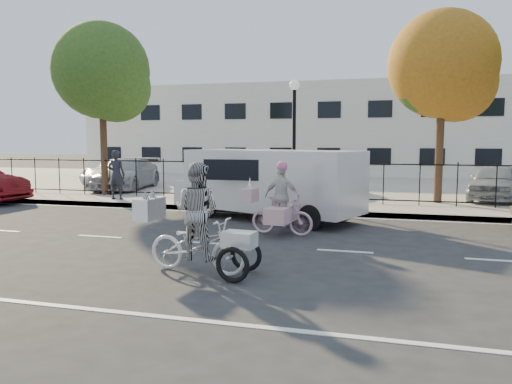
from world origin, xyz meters
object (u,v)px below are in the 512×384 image
(lot_car_c, at_px, (322,177))
(white_van, at_px, (268,181))
(lot_car_d, at_px, (495,182))
(zebra_trike, at_px, (197,230))
(unicorn_bike, at_px, (281,208))
(lamppost, at_px, (294,119))
(pedestrian, at_px, (116,175))
(lot_car_b, at_px, (119,172))
(lot_car_a, at_px, (127,174))

(lot_car_c, bearing_deg, white_van, -104.99)
(lot_car_c, relative_size, lot_car_d, 1.02)
(zebra_trike, relative_size, white_van, 0.37)
(unicorn_bike, xyz_separation_m, lot_car_d, (6.33, 8.12, 0.14))
(unicorn_bike, bearing_deg, white_van, 28.18)
(lamppost, relative_size, lot_car_c, 1.06)
(lot_car_c, bearing_deg, zebra_trike, -100.92)
(lamppost, height_order, pedestrian, lamppost)
(lamppost, xyz_separation_m, lot_car_b, (-9.84, 4.63, -2.31))
(zebra_trike, height_order, lot_car_b, zebra_trike)
(zebra_trike, height_order, lot_car_a, zebra_trike)
(lamppost, height_order, lot_car_b, lamppost)
(lamppost, xyz_separation_m, lot_car_a, (-8.35, 2.85, -2.26))
(lot_car_a, bearing_deg, lot_car_d, -9.25)
(lot_car_a, bearing_deg, zebra_trike, -64.08)
(lamppost, xyz_separation_m, white_van, (-0.18, -3.00, -1.96))
(pedestrian, bearing_deg, unicorn_bike, 144.71)
(lamppost, distance_m, lot_car_a, 9.11)
(zebra_trike, bearing_deg, lot_car_c, 4.51)
(zebra_trike, distance_m, white_van, 6.25)
(unicorn_bike, distance_m, lot_car_c, 8.90)
(white_van, relative_size, pedestrian, 3.41)
(unicorn_bike, relative_size, lot_car_c, 0.46)
(lot_car_a, bearing_deg, lot_car_b, 120.85)
(pedestrian, height_order, lot_car_d, pedestrian)
(unicorn_bike, relative_size, lot_car_a, 0.39)
(lamppost, bearing_deg, white_van, -93.35)
(lot_car_b, bearing_deg, lamppost, -27.27)
(unicorn_bike, distance_m, lot_car_a, 12.23)
(zebra_trike, xyz_separation_m, lot_car_d, (6.97, 12.03, 0.06))
(lamppost, distance_m, lot_car_d, 7.94)
(lamppost, distance_m, white_van, 3.59)
(unicorn_bike, distance_m, pedestrian, 8.61)
(lot_car_d, bearing_deg, lamppost, -143.55)
(white_van, relative_size, lot_car_d, 1.59)
(lamppost, relative_size, zebra_trike, 1.85)
(lamppost, bearing_deg, unicorn_bike, -82.07)
(pedestrian, bearing_deg, lot_car_d, -169.10)
(lot_car_c, bearing_deg, lot_car_b, 164.93)
(lot_car_c, bearing_deg, lamppost, -107.06)
(zebra_trike, distance_m, lot_car_c, 12.80)
(lamppost, xyz_separation_m, zebra_trike, (0.10, -9.23, -2.34))
(white_van, distance_m, lot_car_a, 10.06)
(unicorn_bike, xyz_separation_m, lot_car_a, (-9.09, 8.17, 0.16))
(white_van, xyz_separation_m, lot_car_a, (-8.18, 5.85, -0.30))
(lamppost, relative_size, unicorn_bike, 2.31)
(zebra_trike, relative_size, lot_car_c, 0.57)
(lot_car_c, height_order, lot_car_d, lot_car_d)
(unicorn_bike, height_order, lot_car_b, unicorn_bike)
(zebra_trike, relative_size, lot_car_b, 0.50)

